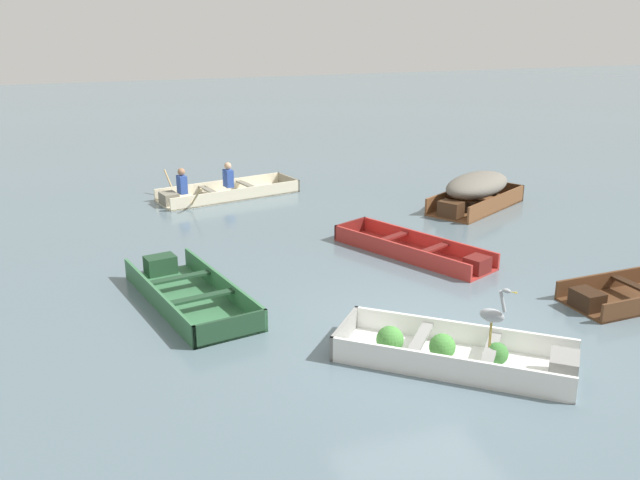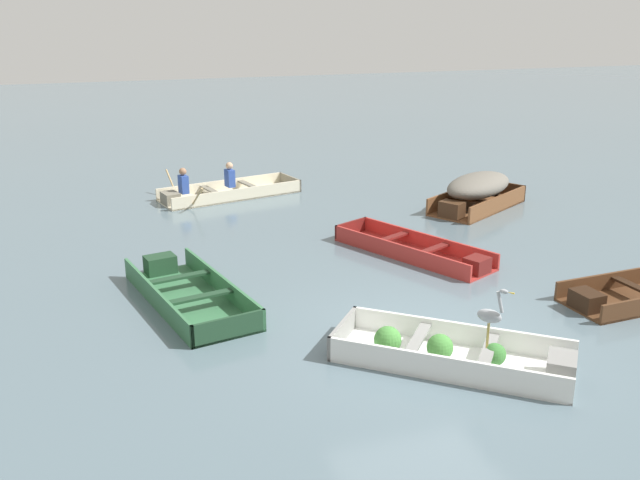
{
  "view_description": "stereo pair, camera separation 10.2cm",
  "coord_description": "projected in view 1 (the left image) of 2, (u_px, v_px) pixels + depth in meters",
  "views": [
    {
      "loc": [
        -4.64,
        -8.38,
        4.62
      ],
      "look_at": [
        -0.43,
        3.88,
        0.35
      ],
      "focal_mm": 40.0,
      "sensor_mm": 36.0,
      "label": 1
    },
    {
      "loc": [
        -4.54,
        -8.41,
        4.62
      ],
      "look_at": [
        -0.43,
        3.88,
        0.35
      ],
      "focal_mm": 40.0,
      "sensor_mm": 36.0,
      "label": 2
    }
  ],
  "objects": [
    {
      "name": "ground_plane",
      "position": [
        434.0,
        338.0,
        10.41
      ],
      "size": [
        80.0,
        80.0,
        0.0
      ],
      "primitive_type": "plane",
      "color": "slate"
    },
    {
      "name": "skiff_green_mid_moored",
      "position": [
        187.0,
        293.0,
        11.75
      ],
      "size": [
        1.83,
        3.45,
        0.36
      ],
      "color": "#387047",
      "rests_on": "ground"
    },
    {
      "name": "dinghy_white_foreground",
      "position": [
        456.0,
        353.0,
        9.64
      ],
      "size": [
        3.18,
        2.91,
        0.43
      ],
      "color": "white",
      "rests_on": "ground"
    },
    {
      "name": "rowboat_cream_with_crew",
      "position": [
        221.0,
        191.0,
        17.97
      ],
      "size": [
        3.7,
        2.39,
        0.89
      ],
      "color": "beige",
      "rests_on": "ground"
    },
    {
      "name": "heron_on_dinghy",
      "position": [
        493.0,
        314.0,
        9.07
      ],
      "size": [
        0.36,
        0.4,
        0.84
      ],
      "color": "olive",
      "rests_on": "dinghy_white_foreground"
    },
    {
      "name": "skiff_red_near_moored",
      "position": [
        417.0,
        251.0,
        13.79
      ],
      "size": [
        2.27,
        3.42,
        0.32
      ],
      "color": "#AD2D28",
      "rests_on": "ground"
    },
    {
      "name": "skiff_wooden_brown_outer_moored",
      "position": [
        476.0,
        189.0,
        16.94
      ],
      "size": [
        2.92,
        2.36,
        0.85
      ],
      "color": "brown",
      "rests_on": "ground"
    }
  ]
}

